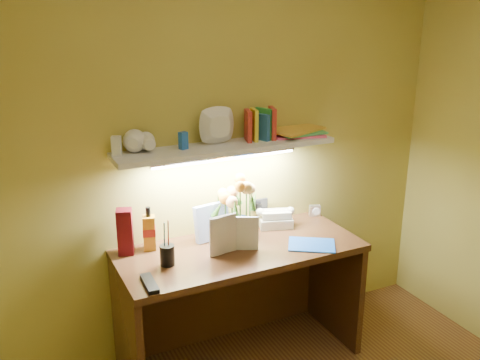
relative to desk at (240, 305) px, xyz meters
name	(u,v)px	position (x,y,z in m)	size (l,w,h in m)	color
desk	(240,305)	(0.00, 0.00, 0.00)	(1.40, 0.60, 0.75)	#361D0E
flower_bouquet	(236,208)	(0.04, 0.15, 0.56)	(0.23, 0.23, 0.36)	#081732
telephone	(275,217)	(0.34, 0.19, 0.44)	(0.20, 0.15, 0.12)	#ECE5C4
desk_clock	(315,211)	(0.65, 0.23, 0.41)	(0.07, 0.04, 0.07)	silver
whisky_bottle	(149,228)	(-0.47, 0.21, 0.50)	(0.07, 0.07, 0.25)	#B87715
whisky_box	(125,232)	(-0.60, 0.21, 0.51)	(0.08, 0.08, 0.26)	#550A11
pen_cup	(167,248)	(-0.44, -0.02, 0.47)	(0.08, 0.08, 0.19)	black
art_card	(212,222)	(-0.10, 0.18, 0.48)	(0.22, 0.04, 0.22)	silver
tv_remote	(150,283)	(-0.59, -0.19, 0.39)	(0.05, 0.19, 0.02)	black
blue_folder	(312,245)	(0.38, -0.15, 0.38)	(0.26, 0.19, 0.01)	blue
desk_book_a	(210,238)	(-0.20, -0.04, 0.49)	(0.17, 0.02, 0.23)	beige
desk_book_b	(233,233)	(-0.05, 0.00, 0.48)	(0.15, 0.02, 0.20)	silver
wall_shelf	(228,141)	(0.01, 0.18, 0.96)	(1.32, 0.34, 0.22)	silver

